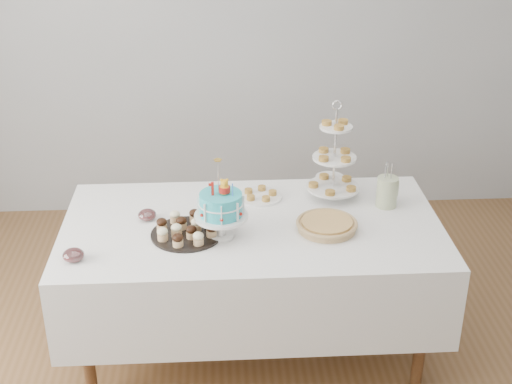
{
  "coord_description": "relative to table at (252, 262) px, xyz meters",
  "views": [
    {
      "loc": [
        -0.16,
        -2.87,
        2.51
      ],
      "look_at": [
        0.02,
        0.3,
        0.95
      ],
      "focal_mm": 50.0,
      "sensor_mm": 36.0,
      "label": 1
    }
  ],
  "objects": [
    {
      "name": "table",
      "position": [
        0.0,
        0.0,
        0.0
      ],
      "size": [
        1.92,
        1.02,
        0.77
      ],
      "color": "silver",
      "rests_on": "floor"
    },
    {
      "name": "cupcake_tray",
      "position": [
        -0.33,
        -0.1,
        0.27
      ],
      "size": [
        0.35,
        0.35,
        0.08
      ],
      "color": "black",
      "rests_on": "table"
    },
    {
      "name": "jam_bowl_b",
      "position": [
        -0.53,
        0.07,
        0.25
      ],
      "size": [
        0.09,
        0.09,
        0.06
      ],
      "color": "silver",
      "rests_on": "table"
    },
    {
      "name": "tiered_stand",
      "position": [
        0.45,
        0.27,
        0.46
      ],
      "size": [
        0.29,
        0.29,
        0.55
      ],
      "color": "silver",
      "rests_on": "table"
    },
    {
      "name": "pie",
      "position": [
        0.37,
        -0.09,
        0.25
      ],
      "size": [
        0.31,
        0.31,
        0.05
      ],
      "color": "tan",
      "rests_on": "table"
    },
    {
      "name": "jam_bowl_a",
      "position": [
        -0.84,
        -0.31,
        0.26
      ],
      "size": [
        0.1,
        0.1,
        0.06
      ],
      "color": "silver",
      "rests_on": "table"
    },
    {
      "name": "utensil_pitcher",
      "position": [
        0.72,
        0.15,
        0.32
      ],
      "size": [
        0.12,
        0.11,
        0.25
      ],
      "rotation": [
        0.0,
        0.0,
        0.11
      ],
      "color": "beige",
      "rests_on": "table"
    },
    {
      "name": "floor",
      "position": [
        0.0,
        -0.3,
        -0.54
      ],
      "size": [
        5.0,
        5.0,
        0.0
      ],
      "primitive_type": "plane",
      "color": "brown",
      "rests_on": "ground"
    },
    {
      "name": "walls",
      "position": [
        0.0,
        -0.3,
        0.81
      ],
      "size": [
        5.04,
        4.04,
        2.7
      ],
      "color": "#95989A",
      "rests_on": "floor"
    },
    {
      "name": "plate_stack",
      "position": [
        0.46,
        0.4,
        0.26
      ],
      "size": [
        0.16,
        0.16,
        0.06
      ],
      "color": "white",
      "rests_on": "table"
    },
    {
      "name": "birthday_cake",
      "position": [
        -0.15,
        -0.13,
        0.34
      ],
      "size": [
        0.26,
        0.26,
        0.4
      ],
      "rotation": [
        0.0,
        0.0,
        0.01
      ],
      "color": "white",
      "rests_on": "table"
    },
    {
      "name": "pastry_plate",
      "position": [
        0.06,
        0.29,
        0.24
      ],
      "size": [
        0.24,
        0.24,
        0.04
      ],
      "color": "white",
      "rests_on": "table"
    }
  ]
}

